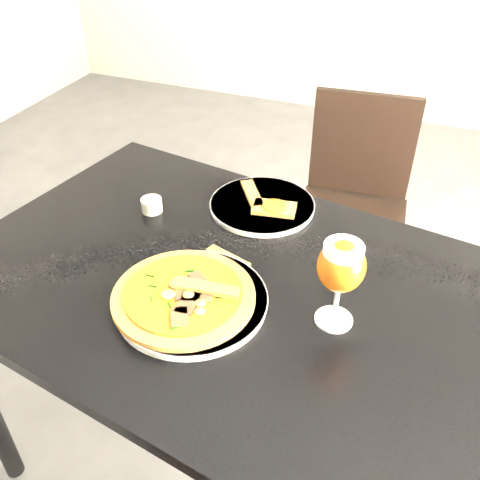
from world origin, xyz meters
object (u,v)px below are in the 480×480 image
at_px(beer_glass, 341,267).
at_px(dining_table, 226,307).
at_px(chair_far, 353,204).
at_px(pizza, 184,295).

bearing_deg(beer_glass, dining_table, 170.07).
bearing_deg(chair_far, pizza, -105.50).
distance_m(dining_table, beer_glass, 0.34).
relative_size(chair_far, pizza, 2.86).
bearing_deg(beer_glass, pizza, -167.17).
bearing_deg(pizza, beer_glass, 12.83).
relative_size(chair_far, beer_glass, 4.37).
height_order(chair_far, beer_glass, beer_glass).
xyz_separation_m(dining_table, pizza, (-0.04, -0.11, 0.12)).
relative_size(dining_table, pizza, 4.53).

